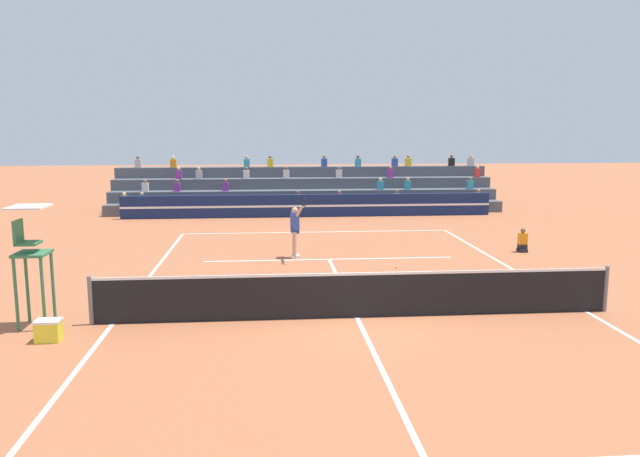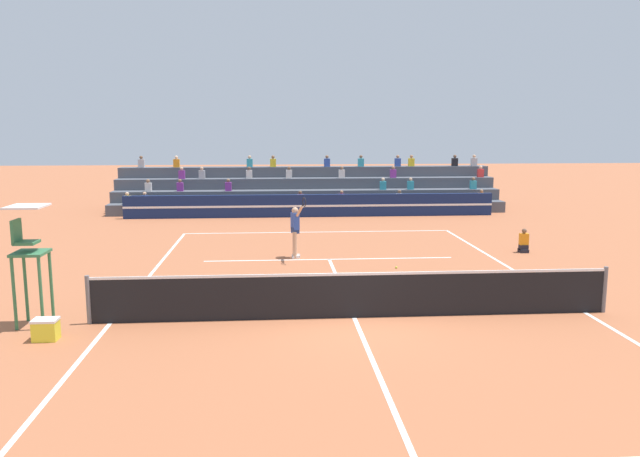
{
  "view_description": "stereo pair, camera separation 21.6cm",
  "coord_description": "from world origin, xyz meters",
  "px_view_note": "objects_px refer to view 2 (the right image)",
  "views": [
    {
      "loc": [
        -2.03,
        -13.71,
        4.33
      ],
      "look_at": [
        -0.33,
        6.08,
        1.1
      ],
      "focal_mm": 35.0,
      "sensor_mm": 36.0,
      "label": 1
    },
    {
      "loc": [
        -1.82,
        -13.73,
        4.33
      ],
      "look_at": [
        -0.33,
        6.08,
        1.1
      ],
      "focal_mm": 35.0,
      "sensor_mm": 36.0,
      "label": 2
    }
  ],
  "objects_px": {
    "umpire_chair": "(28,249)",
    "ball_kid_courtside": "(524,243)",
    "tennis_ball": "(396,267)",
    "tennis_player": "(295,229)",
    "equipment_cooler": "(46,329)"
  },
  "relations": [
    {
      "from": "ball_kid_courtside",
      "to": "equipment_cooler",
      "type": "height_order",
      "value": "ball_kid_courtside"
    },
    {
      "from": "umpire_chair",
      "to": "tennis_ball",
      "type": "distance_m",
      "value": 10.5
    },
    {
      "from": "ball_kid_courtside",
      "to": "tennis_player",
      "type": "relative_size",
      "value": 0.38
    },
    {
      "from": "umpire_chair",
      "to": "tennis_player",
      "type": "xyz_separation_m",
      "value": [
        6.05,
        6.76,
        -0.74
      ]
    },
    {
      "from": "umpire_chair",
      "to": "ball_kid_courtside",
      "type": "distance_m",
      "value": 15.81
    },
    {
      "from": "umpire_chair",
      "to": "ball_kid_courtside",
      "type": "xyz_separation_m",
      "value": [
        14.05,
        7.1,
        -1.39
      ]
    },
    {
      "from": "umpire_chair",
      "to": "tennis_player",
      "type": "bearing_deg",
      "value": 48.18
    },
    {
      "from": "tennis_player",
      "to": "equipment_cooler",
      "type": "bearing_deg",
      "value": -124.78
    },
    {
      "from": "ball_kid_courtside",
      "to": "tennis_player",
      "type": "distance_m",
      "value": 8.04
    },
    {
      "from": "ball_kid_courtside",
      "to": "tennis_player",
      "type": "xyz_separation_m",
      "value": [
        -8.0,
        -0.34,
        0.65
      ]
    },
    {
      "from": "umpire_chair",
      "to": "tennis_player",
      "type": "relative_size",
      "value": 1.21
    },
    {
      "from": "umpire_chair",
      "to": "tennis_ball",
      "type": "relative_size",
      "value": 39.26
    },
    {
      "from": "ball_kid_courtside",
      "to": "tennis_ball",
      "type": "height_order",
      "value": "ball_kid_courtside"
    },
    {
      "from": "equipment_cooler",
      "to": "tennis_ball",
      "type": "bearing_deg",
      "value": 35.13
    },
    {
      "from": "tennis_player",
      "to": "tennis_ball",
      "type": "distance_m",
      "value": 3.69
    }
  ]
}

